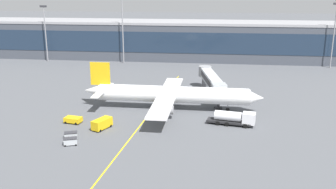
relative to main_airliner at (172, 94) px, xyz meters
name	(u,v)px	position (x,y,z in m)	size (l,w,h in m)	color
ground_plane	(163,115)	(-1.74, -4.90, -4.02)	(700.00, 700.00, 0.00)	#515459
apron_lead_in_line	(151,112)	(-5.02, -2.90, -4.01)	(0.30, 80.00, 0.01)	yellow
terminal_building	(161,40)	(-12.04, 69.35, 3.98)	(164.68, 19.11, 15.96)	#424751
main_airliner	(172,94)	(0.00, 0.00, 0.00)	(46.01, 36.48, 11.79)	white
jet_bridge	(211,79)	(9.72, 13.02, 1.01)	(8.11, 24.75, 6.71)	#B2B7BC
fuel_tanker	(234,118)	(15.38, -9.80, -2.27)	(11.07, 4.40, 3.25)	#232326
pushback_tug	(73,120)	(-21.48, -12.74, -3.17)	(4.16, 2.96, 1.40)	yellow
crew_van	(102,123)	(-13.82, -15.46, -2.70)	(3.99, 5.42, 2.30)	yellow
baggage_cart_0	(70,141)	(-17.63, -24.94, -3.24)	(3.01, 2.33, 1.48)	#B2B7BC
baggage_cart_1	(71,135)	(-18.68, -21.91, -3.24)	(3.01, 2.33, 1.48)	#B2B7BC
apron_light_mast_0	(123,25)	(-25.96, 57.39, 11.42)	(2.80, 0.50, 26.80)	gray
apron_light_mast_1	(45,29)	(-58.25, 57.39, 9.31)	(2.80, 0.50, 22.72)	gray
apron_light_mast_2	(334,31)	(54.76, 57.39, 10.18)	(2.80, 0.50, 24.40)	gray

